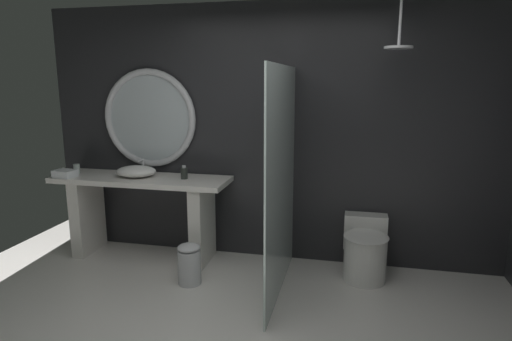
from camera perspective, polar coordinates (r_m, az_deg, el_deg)
name	(u,v)px	position (r m, az deg, el deg)	size (l,w,h in m)	color
back_wall_panel	(271,135)	(4.43, 1.97, 4.77)	(4.80, 0.10, 2.60)	#232326
vanity_counter	(143,206)	(4.68, -14.79, -4.53)	(1.84, 0.55, 0.87)	silver
vessel_sink	(136,171)	(4.62, -15.58, -0.10)	(0.42, 0.34, 0.17)	white
tumbler_cup	(77,169)	(5.00, -22.65, 0.23)	(0.07, 0.07, 0.10)	silver
soap_dispenser	(184,173)	(4.41, -9.49, -0.32)	(0.07, 0.07, 0.14)	#282D28
round_wall_mirror	(149,118)	(4.74, -13.93, 6.71)	(1.04, 0.07, 1.04)	silver
shower_glass_panel	(281,182)	(3.70, 3.38, -1.60)	(0.02, 1.42, 1.97)	silver
rain_shower_head	(399,43)	(3.89, 18.38, 15.69)	(0.24, 0.24, 0.40)	silver
toilet	(365,249)	(4.28, 14.24, -10.09)	(0.41, 0.62, 0.56)	white
waste_bin	(189,264)	(4.09, -8.82, -12.09)	(0.21, 0.21, 0.38)	silver
folded_hand_towel	(65,174)	(4.85, -23.95, -0.38)	(0.20, 0.17, 0.07)	white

